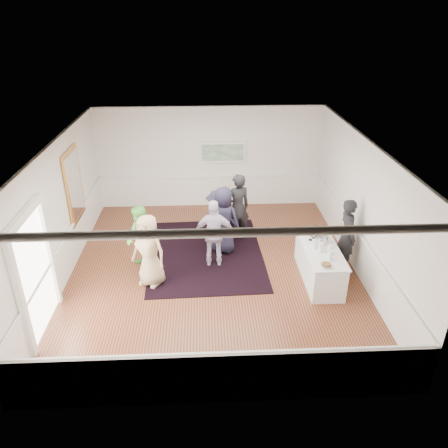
{
  "coord_description": "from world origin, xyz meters",
  "views": [
    {
      "loc": [
        -0.18,
        -9.1,
        5.84
      ],
      "look_at": [
        0.27,
        0.2,
        1.18
      ],
      "focal_mm": 35.0,
      "sensor_mm": 36.0,
      "label": 1
    }
  ],
  "objects_px": {
    "guest_lilac": "(214,234)",
    "serving_table": "(319,263)",
    "bartender": "(347,236)",
    "nut_bowl": "(326,265)",
    "guest_green": "(141,239)",
    "guest_navy": "(223,220)",
    "guest_dark_a": "(217,218)",
    "guest_tan": "(149,251)",
    "ice_bucket": "(323,240)",
    "guest_dark_b": "(237,208)"
  },
  "relations": [
    {
      "from": "serving_table",
      "to": "guest_lilac",
      "type": "xyz_separation_m",
      "value": [
        -2.44,
        0.76,
        0.44
      ]
    },
    {
      "from": "bartender",
      "to": "guest_navy",
      "type": "bearing_deg",
      "value": 68.15
    },
    {
      "from": "bartender",
      "to": "nut_bowl",
      "type": "height_order",
      "value": "bartender"
    },
    {
      "from": "guest_lilac",
      "to": "guest_navy",
      "type": "distance_m",
      "value": 0.72
    },
    {
      "from": "guest_lilac",
      "to": "nut_bowl",
      "type": "relative_size",
      "value": 6.72
    },
    {
      "from": "guest_green",
      "to": "ice_bucket",
      "type": "bearing_deg",
      "value": 52.38
    },
    {
      "from": "guest_tan",
      "to": "guest_navy",
      "type": "height_order",
      "value": "guest_navy"
    },
    {
      "from": "guest_tan",
      "to": "ice_bucket",
      "type": "bearing_deg",
      "value": 31.93
    },
    {
      "from": "guest_green",
      "to": "ice_bucket",
      "type": "distance_m",
      "value": 4.3
    },
    {
      "from": "guest_dark_b",
      "to": "nut_bowl",
      "type": "xyz_separation_m",
      "value": [
        1.69,
        -2.88,
        -0.07
      ]
    },
    {
      "from": "guest_lilac",
      "to": "guest_dark_a",
      "type": "height_order",
      "value": "guest_lilac"
    },
    {
      "from": "guest_green",
      "to": "nut_bowl",
      "type": "xyz_separation_m",
      "value": [
        4.11,
        -1.43,
        0.05
      ]
    },
    {
      "from": "guest_tan",
      "to": "guest_green",
      "type": "height_order",
      "value": "guest_tan"
    },
    {
      "from": "guest_dark_a",
      "to": "guest_dark_b",
      "type": "bearing_deg",
      "value": -156.5
    },
    {
      "from": "guest_dark_a",
      "to": "guest_navy",
      "type": "xyz_separation_m",
      "value": [
        0.14,
        -0.34,
        0.11
      ]
    },
    {
      "from": "guest_tan",
      "to": "guest_dark_b",
      "type": "height_order",
      "value": "guest_dark_b"
    },
    {
      "from": "nut_bowl",
      "to": "serving_table",
      "type": "bearing_deg",
      "value": 83.39
    },
    {
      "from": "guest_dark_a",
      "to": "nut_bowl",
      "type": "bearing_deg",
      "value": 127.47
    },
    {
      "from": "guest_green",
      "to": "guest_navy",
      "type": "height_order",
      "value": "guest_navy"
    },
    {
      "from": "guest_lilac",
      "to": "serving_table",
      "type": "bearing_deg",
      "value": 164.58
    },
    {
      "from": "guest_navy",
      "to": "guest_dark_a",
      "type": "bearing_deg",
      "value": -42.52
    },
    {
      "from": "guest_navy",
      "to": "ice_bucket",
      "type": "relative_size",
      "value": 6.91
    },
    {
      "from": "guest_dark_a",
      "to": "guest_navy",
      "type": "height_order",
      "value": "guest_navy"
    },
    {
      "from": "bartender",
      "to": "guest_navy",
      "type": "relative_size",
      "value": 1.04
    },
    {
      "from": "guest_navy",
      "to": "ice_bucket",
      "type": "xyz_separation_m",
      "value": [
        2.27,
        -1.27,
        0.06
      ]
    },
    {
      "from": "guest_dark_b",
      "to": "ice_bucket",
      "type": "height_order",
      "value": "guest_dark_b"
    },
    {
      "from": "guest_dark_a",
      "to": "guest_navy",
      "type": "distance_m",
      "value": 0.39
    },
    {
      "from": "serving_table",
      "to": "guest_navy",
      "type": "height_order",
      "value": "guest_navy"
    },
    {
      "from": "bartender",
      "to": "guest_lilac",
      "type": "relative_size",
      "value": 1.07
    },
    {
      "from": "guest_dark_b",
      "to": "bartender",
      "type": "bearing_deg",
      "value": 127.95
    },
    {
      "from": "guest_tan",
      "to": "guest_dark_b",
      "type": "xyz_separation_m",
      "value": [
        2.17,
        2.07,
        0.08
      ]
    },
    {
      "from": "ice_bucket",
      "to": "guest_lilac",
      "type": "bearing_deg",
      "value": 166.63
    },
    {
      "from": "bartender",
      "to": "guest_dark_b",
      "type": "bearing_deg",
      "value": 54.07
    },
    {
      "from": "guest_tan",
      "to": "guest_green",
      "type": "bearing_deg",
      "value": 141.79
    },
    {
      "from": "guest_tan",
      "to": "serving_table",
      "type": "bearing_deg",
      "value": 29.65
    },
    {
      "from": "nut_bowl",
      "to": "bartender",
      "type": "bearing_deg",
      "value": 56.04
    },
    {
      "from": "guest_lilac",
      "to": "nut_bowl",
      "type": "bearing_deg",
      "value": 147.87
    },
    {
      "from": "guest_dark_a",
      "to": "ice_bucket",
      "type": "distance_m",
      "value": 2.91
    },
    {
      "from": "guest_green",
      "to": "bartender",
      "type": "bearing_deg",
      "value": 55.79
    },
    {
      "from": "guest_tan",
      "to": "guest_lilac",
      "type": "distance_m",
      "value": 1.69
    },
    {
      "from": "guest_green",
      "to": "nut_bowl",
      "type": "distance_m",
      "value": 4.35
    },
    {
      "from": "guest_dark_a",
      "to": "nut_bowl",
      "type": "distance_m",
      "value": 3.44
    },
    {
      "from": "guest_lilac",
      "to": "nut_bowl",
      "type": "distance_m",
      "value": 2.83
    },
    {
      "from": "guest_lilac",
      "to": "guest_dark_b",
      "type": "distance_m",
      "value": 1.46
    },
    {
      "from": "guest_dark_a",
      "to": "nut_bowl",
      "type": "relative_size",
      "value": 6.08
    },
    {
      "from": "guest_navy",
      "to": "guest_dark_b",
      "type": "bearing_deg",
      "value": -98.8
    },
    {
      "from": "guest_green",
      "to": "guest_dark_a",
      "type": "bearing_deg",
      "value": 90.52
    },
    {
      "from": "bartender",
      "to": "nut_bowl",
      "type": "xyz_separation_m",
      "value": [
        -0.81,
        -1.21,
        -0.05
      ]
    },
    {
      "from": "serving_table",
      "to": "nut_bowl",
      "type": "bearing_deg",
      "value": -96.61
    },
    {
      "from": "guest_navy",
      "to": "nut_bowl",
      "type": "bearing_deg",
      "value": 157.75
    }
  ]
}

